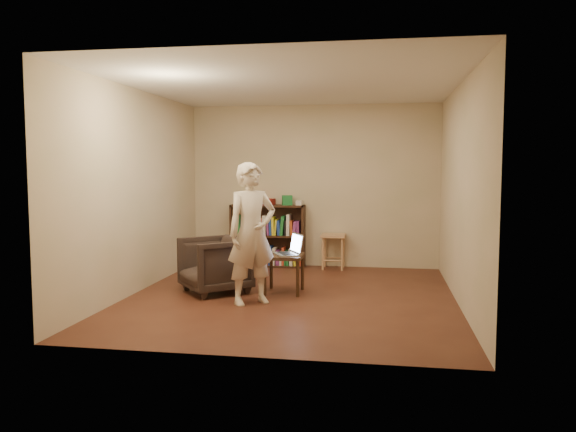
% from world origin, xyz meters
% --- Properties ---
extents(floor, '(4.50, 4.50, 0.00)m').
position_xyz_m(floor, '(0.00, 0.00, 0.00)').
color(floor, '#441F15').
rests_on(floor, ground).
extents(ceiling, '(4.50, 4.50, 0.00)m').
position_xyz_m(ceiling, '(0.00, 0.00, 2.60)').
color(ceiling, silver).
rests_on(ceiling, wall_back).
extents(wall_back, '(4.00, 0.00, 4.00)m').
position_xyz_m(wall_back, '(0.00, 2.25, 1.30)').
color(wall_back, beige).
rests_on(wall_back, floor).
extents(wall_left, '(0.00, 4.50, 4.50)m').
position_xyz_m(wall_left, '(-2.00, 0.00, 1.30)').
color(wall_left, beige).
rests_on(wall_left, floor).
extents(wall_right, '(0.00, 4.50, 4.50)m').
position_xyz_m(wall_right, '(2.00, 0.00, 1.30)').
color(wall_right, beige).
rests_on(wall_right, floor).
extents(bookshelf, '(1.20, 0.30, 1.00)m').
position_xyz_m(bookshelf, '(-0.72, 2.09, 0.44)').
color(bookshelf, black).
rests_on(bookshelf, floor).
extents(box_yellow, '(0.23, 0.17, 0.17)m').
position_xyz_m(box_yellow, '(-1.06, 2.07, 1.09)').
color(box_yellow, gold).
rests_on(box_yellow, bookshelf).
extents(red_cloth, '(0.33, 0.27, 0.10)m').
position_xyz_m(red_cloth, '(-0.77, 2.09, 1.05)').
color(red_cloth, maroon).
rests_on(red_cloth, bookshelf).
extents(box_green, '(0.19, 0.19, 0.16)m').
position_xyz_m(box_green, '(-0.40, 2.08, 1.08)').
color(box_green, '#1D6D31').
rests_on(box_green, bookshelf).
extents(box_white, '(0.11, 0.11, 0.08)m').
position_xyz_m(box_white, '(-0.20, 2.08, 1.04)').
color(box_white, silver).
rests_on(box_white, bookshelf).
extents(stool, '(0.38, 0.38, 0.55)m').
position_xyz_m(stool, '(0.35, 2.03, 0.44)').
color(stool, '#AF7D55').
rests_on(stool, floor).
extents(armchair, '(1.09, 1.09, 0.71)m').
position_xyz_m(armchair, '(-1.01, 0.10, 0.36)').
color(armchair, '#312420').
rests_on(armchair, floor).
extents(side_table, '(0.48, 0.48, 0.49)m').
position_xyz_m(side_table, '(-0.13, 0.22, 0.41)').
color(side_table, black).
rests_on(side_table, floor).
extents(laptop, '(0.44, 0.46, 0.27)m').
position_xyz_m(laptop, '(-0.05, 0.23, 0.55)').
color(laptop, '#B5B6BA').
rests_on(laptop, side_table).
extents(person, '(0.72, 0.69, 1.66)m').
position_xyz_m(person, '(-0.40, -0.41, 0.83)').
color(person, beige).
rests_on(person, floor).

